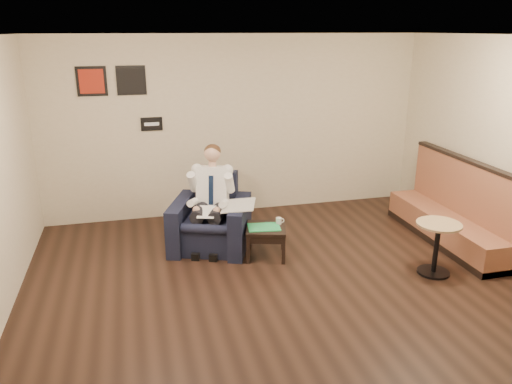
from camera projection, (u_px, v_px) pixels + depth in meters
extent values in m
plane|color=black|center=(294.00, 300.00, 5.52)|extent=(6.00, 6.00, 0.00)
cube|color=beige|center=(236.00, 126.00, 7.85)|extent=(6.00, 0.02, 2.80)
cube|color=beige|center=(506.00, 359.00, 2.32)|extent=(6.00, 0.02, 2.80)
cube|color=white|center=(301.00, 36.00, 4.65)|extent=(6.00, 6.00, 0.02)
cube|color=black|center=(152.00, 124.00, 7.50)|extent=(0.32, 0.02, 0.20)
cube|color=#AB2715|center=(92.00, 81.00, 7.11)|extent=(0.42, 0.03, 0.42)
cube|color=black|center=(131.00, 80.00, 7.24)|extent=(0.42, 0.03, 0.42)
cube|color=black|center=(210.00, 214.00, 6.74)|extent=(1.29, 1.29, 0.97)
cube|color=white|center=(207.00, 212.00, 6.49)|extent=(0.30, 0.37, 0.01)
cube|color=silver|center=(239.00, 205.00, 6.55)|extent=(0.56, 0.63, 0.01)
cube|color=black|center=(266.00, 242.00, 6.54)|extent=(0.62, 0.62, 0.41)
cube|color=#28C967|center=(264.00, 227.00, 6.46)|extent=(0.45, 0.35, 0.01)
cylinder|color=white|center=(279.00, 221.00, 6.56)|extent=(0.09, 0.09, 0.09)
cube|color=black|center=(270.00, 223.00, 6.61)|extent=(0.14, 0.11, 0.01)
cube|color=brown|center=(450.00, 202.00, 6.89)|extent=(0.54, 2.28, 1.16)
cylinder|color=tan|center=(436.00, 248.00, 6.04)|extent=(0.67, 0.67, 0.66)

